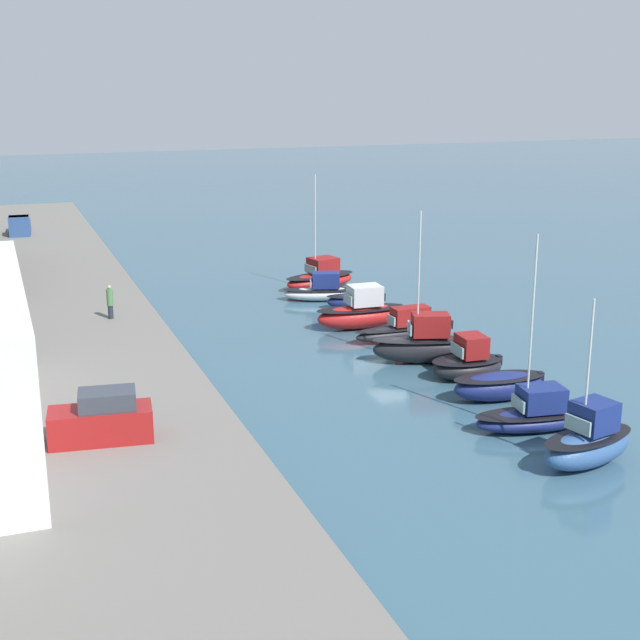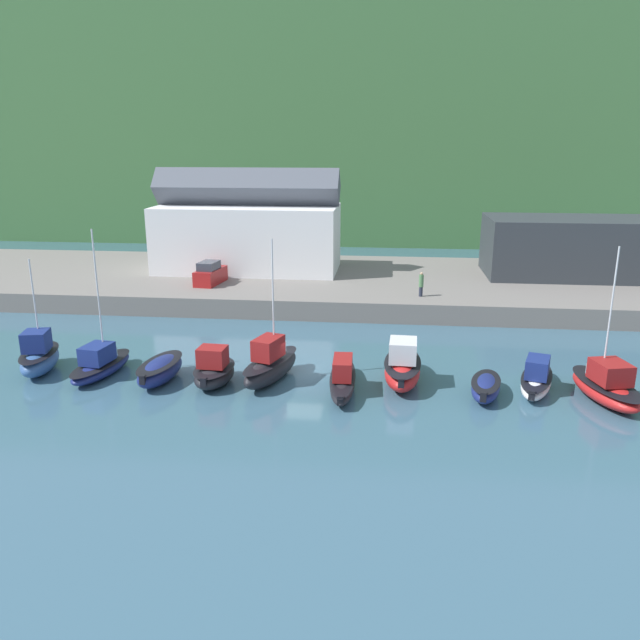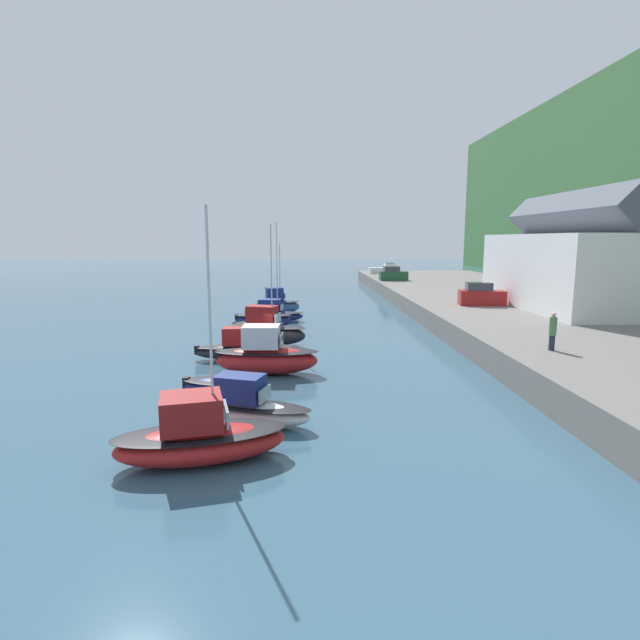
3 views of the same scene
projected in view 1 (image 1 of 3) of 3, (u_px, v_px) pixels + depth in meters
The scene contains 14 objects.
ground_plane at pixel (393, 356), 53.92m from camera, with size 320.00×320.00×0.00m, color #385B70.
moored_boat_0 at pixel (589, 442), 38.39m from camera, with size 3.15×5.31×7.51m.
moored_boat_1 at pixel (536, 414), 42.36m from camera, with size 2.91×6.23×9.48m.
moored_boat_2 at pixel (499, 385), 46.38m from camera, with size 2.48×5.26×1.47m.
moored_boat_3 at pixel (468, 363), 49.59m from camera, with size 2.56×4.31×2.52m.
moored_boat_4 at pixel (425, 344), 52.31m from camera, with size 3.64×6.52×9.02m.
moored_boat_5 at pixel (406, 328), 56.93m from camera, with size 1.79×7.10×2.17m.
moored_boat_6 at pixel (361, 312), 59.59m from camera, with size 2.56×6.25×2.92m.
moored_boat_7 at pixel (356, 300), 64.70m from camera, with size 2.57×4.59×1.16m.
moored_boat_8 at pixel (323, 291), 67.12m from camera, with size 3.47×6.14×2.16m.
moored_boat_9 at pixel (320, 277), 70.80m from camera, with size 3.80×6.55×9.06m.
parked_car_1 at pixel (102, 419), 36.72m from camera, with size 2.31×4.39×2.16m.
pickup_truck_1 at pixel (20, 226), 85.34m from camera, with size 4.82×2.21×1.90m.
person_on_quay at pixel (110, 301), 55.33m from camera, with size 0.40×0.40×2.14m.
Camera 1 is at (-46.67, 22.11, 16.27)m, focal length 50.00 mm.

